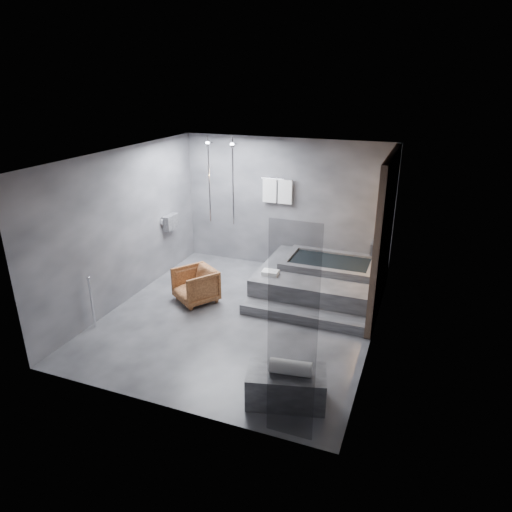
% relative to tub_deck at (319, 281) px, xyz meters
% --- Properties ---
extents(room, '(5.00, 5.04, 2.82)m').
position_rel_tub_deck_xyz_m(room, '(-0.65, -1.21, 1.48)').
color(room, '#313134').
rests_on(room, ground).
extents(tub_deck, '(2.20, 2.00, 0.50)m').
position_rel_tub_deck_xyz_m(tub_deck, '(0.00, 0.00, 0.00)').
color(tub_deck, '#37373A').
rests_on(tub_deck, ground).
extents(tub_step, '(2.20, 0.36, 0.18)m').
position_rel_tub_deck_xyz_m(tub_step, '(0.00, -1.18, -0.16)').
color(tub_step, '#37373A').
rests_on(tub_step, ground).
extents(concrete_bench, '(1.11, 0.78, 0.45)m').
position_rel_tub_deck_xyz_m(concrete_bench, '(0.37, -3.29, -0.02)').
color(concrete_bench, '#2F2F31').
rests_on(concrete_bench, ground).
extents(driftwood_chair, '(0.97, 0.97, 0.64)m').
position_rel_tub_deck_xyz_m(driftwood_chair, '(-2.06, -1.18, 0.07)').
color(driftwood_chair, '#4F2913').
rests_on(driftwood_chair, ground).
extents(rolled_towel, '(0.55, 0.26, 0.19)m').
position_rel_tub_deck_xyz_m(rolled_towel, '(0.43, -3.32, 0.30)').
color(rolled_towel, white).
rests_on(rolled_towel, concrete_bench).
extents(deck_towel, '(0.31, 0.24, 0.08)m').
position_rel_tub_deck_xyz_m(deck_towel, '(-0.80, -0.60, 0.29)').
color(deck_towel, white).
rests_on(deck_towel, tub_deck).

